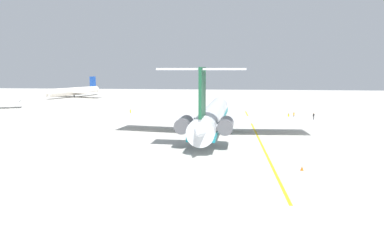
{
  "coord_description": "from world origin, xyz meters",
  "views": [
    {
      "loc": [
        -61.41,
        1.52,
        12.5
      ],
      "look_at": [
        5.66,
        8.48,
        2.99
      ],
      "focal_mm": 32.49,
      "sensor_mm": 36.0,
      "label": 1
    }
  ],
  "objects_px": {
    "ground_crew_portside": "(314,115)",
    "safety_cone_nose": "(149,114)",
    "ground_crew_near_nose": "(294,114)",
    "ground_crew_starboard": "(130,112)",
    "ground_crew_near_tail": "(289,116)",
    "safety_cone_wingtip": "(302,168)",
    "airliner_far_right": "(73,91)",
    "main_jetliner": "(212,116)"
  },
  "relations": [
    {
      "from": "ground_crew_portside",
      "to": "safety_cone_nose",
      "type": "relative_size",
      "value": 3.23
    },
    {
      "from": "ground_crew_near_nose",
      "to": "ground_crew_starboard",
      "type": "bearing_deg",
      "value": 46.46
    },
    {
      "from": "ground_crew_near_tail",
      "to": "safety_cone_wingtip",
      "type": "distance_m",
      "value": 43.01
    },
    {
      "from": "airliner_far_right",
      "to": "ground_crew_near_nose",
      "type": "height_order",
      "value": "airliner_far_right"
    },
    {
      "from": "ground_crew_near_nose",
      "to": "ground_crew_starboard",
      "type": "relative_size",
      "value": 0.94
    },
    {
      "from": "ground_crew_portside",
      "to": "ground_crew_near_nose",
      "type": "bearing_deg",
      "value": -69.83
    },
    {
      "from": "ground_crew_near_nose",
      "to": "main_jetliner",
      "type": "bearing_deg",
      "value": 96.65
    },
    {
      "from": "safety_cone_nose",
      "to": "airliner_far_right",
      "type": "bearing_deg",
      "value": 40.68
    },
    {
      "from": "ground_crew_near_tail",
      "to": "ground_crew_starboard",
      "type": "bearing_deg",
      "value": -123.18
    },
    {
      "from": "safety_cone_nose",
      "to": "ground_crew_near_tail",
      "type": "bearing_deg",
      "value": -100.04
    },
    {
      "from": "airliner_far_right",
      "to": "ground_crew_near_tail",
      "type": "distance_m",
      "value": 102.61
    },
    {
      "from": "ground_crew_portside",
      "to": "safety_cone_nose",
      "type": "distance_m",
      "value": 42.56
    },
    {
      "from": "safety_cone_wingtip",
      "to": "safety_cone_nose",
      "type": "bearing_deg",
      "value": 31.89
    },
    {
      "from": "ground_crew_near_nose",
      "to": "ground_crew_starboard",
      "type": "distance_m",
      "value": 42.38
    },
    {
      "from": "ground_crew_portside",
      "to": "ground_crew_starboard",
      "type": "height_order",
      "value": "ground_crew_starboard"
    },
    {
      "from": "ground_crew_starboard",
      "to": "safety_cone_nose",
      "type": "height_order",
      "value": "ground_crew_starboard"
    },
    {
      "from": "ground_crew_near_nose",
      "to": "ground_crew_starboard",
      "type": "xyz_separation_m",
      "value": [
        0.44,
        42.38,
        0.07
      ]
    },
    {
      "from": "ground_crew_portside",
      "to": "safety_cone_wingtip",
      "type": "height_order",
      "value": "ground_crew_portside"
    },
    {
      "from": "ground_crew_starboard",
      "to": "safety_cone_nose",
      "type": "distance_m",
      "value": 5.19
    },
    {
      "from": "ground_crew_near_tail",
      "to": "ground_crew_portside",
      "type": "bearing_deg",
      "value": 76.82
    },
    {
      "from": "main_jetliner",
      "to": "airliner_far_right",
      "type": "relative_size",
      "value": 1.52
    },
    {
      "from": "ground_crew_near_nose",
      "to": "safety_cone_nose",
      "type": "distance_m",
      "value": 38.01
    },
    {
      "from": "ground_crew_near_tail",
      "to": "safety_cone_nose",
      "type": "distance_m",
      "value": 36.56
    },
    {
      "from": "safety_cone_nose",
      "to": "safety_cone_wingtip",
      "type": "relative_size",
      "value": 1.0
    },
    {
      "from": "ground_crew_starboard",
      "to": "ground_crew_near_nose",
      "type": "bearing_deg",
      "value": 141.2
    },
    {
      "from": "ground_crew_portside",
      "to": "safety_cone_wingtip",
      "type": "distance_m",
      "value": 45.83
    },
    {
      "from": "main_jetliner",
      "to": "safety_cone_wingtip",
      "type": "height_order",
      "value": "main_jetliner"
    },
    {
      "from": "ground_crew_starboard",
      "to": "main_jetliner",
      "type": "bearing_deg",
      "value": 95.81
    },
    {
      "from": "ground_crew_near_tail",
      "to": "ground_crew_portside",
      "type": "height_order",
      "value": "ground_crew_near_tail"
    },
    {
      "from": "airliner_far_right",
      "to": "safety_cone_wingtip",
      "type": "height_order",
      "value": "airliner_far_right"
    },
    {
      "from": "safety_cone_nose",
      "to": "safety_cone_wingtip",
      "type": "bearing_deg",
      "value": -148.11
    },
    {
      "from": "safety_cone_nose",
      "to": "safety_cone_wingtip",
      "type": "height_order",
      "value": "same"
    },
    {
      "from": "ground_crew_portside",
      "to": "ground_crew_starboard",
      "type": "relative_size",
      "value": 0.99
    },
    {
      "from": "ground_crew_near_nose",
      "to": "ground_crew_near_tail",
      "type": "relative_size",
      "value": 0.95
    },
    {
      "from": "main_jetliner",
      "to": "ground_crew_near_nose",
      "type": "xyz_separation_m",
      "value": [
        23.08,
        -19.65,
        -2.4
      ]
    },
    {
      "from": "main_jetliner",
      "to": "safety_cone_wingtip",
      "type": "bearing_deg",
      "value": -149.34
    },
    {
      "from": "main_jetliner",
      "to": "ground_crew_near_tail",
      "type": "xyz_separation_m",
      "value": [
        19.62,
        -17.75,
        -2.34
      ]
    },
    {
      "from": "ground_crew_near_tail",
      "to": "airliner_far_right",
      "type": "bearing_deg",
      "value": -153.95
    },
    {
      "from": "ground_crew_near_nose",
      "to": "ground_crew_portside",
      "type": "distance_m",
      "value": 4.77
    },
    {
      "from": "ground_crew_near_tail",
      "to": "main_jetliner",
      "type": "bearing_deg",
      "value": -69.81
    },
    {
      "from": "ground_crew_near_tail",
      "to": "ground_crew_portside",
      "type": "xyz_separation_m",
      "value": [
        1.63,
        -6.29,
        -0.0
      ]
    },
    {
      "from": "airliner_far_right",
      "to": "ground_crew_near_nose",
      "type": "xyz_separation_m",
      "value": [
        -57.26,
        -84.6,
        -1.54
      ]
    }
  ]
}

